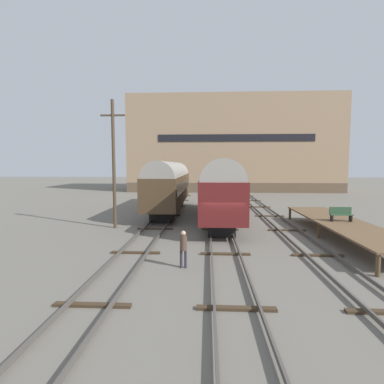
% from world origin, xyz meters
% --- Properties ---
extents(ground_plane, '(200.00, 200.00, 0.00)m').
position_xyz_m(ground_plane, '(0.00, 0.00, 0.00)').
color(ground_plane, '#6B665B').
extents(track_left, '(2.60, 60.00, 0.26)m').
position_xyz_m(track_left, '(-4.75, 0.00, 0.14)').
color(track_left, '#4C4742').
rests_on(track_left, ground).
extents(track_middle, '(2.60, 60.00, 0.26)m').
position_xyz_m(track_middle, '(0.00, 0.00, 0.14)').
color(track_middle, '#4C4742').
rests_on(track_middle, ground).
extents(track_right, '(2.60, 60.00, 0.26)m').
position_xyz_m(track_right, '(4.75, 0.00, 0.14)').
color(track_right, '#4C4742').
rests_on(track_right, ground).
extents(train_car_brown, '(2.93, 15.93, 5.04)m').
position_xyz_m(train_car_brown, '(-4.75, 11.66, 2.86)').
color(train_car_brown, black).
rests_on(train_car_brown, ground).
extents(train_car_maroon, '(3.07, 15.77, 5.11)m').
position_xyz_m(train_car_maroon, '(0.00, 6.94, 2.88)').
color(train_car_maroon, black).
rests_on(train_car_maroon, ground).
extents(station_platform, '(3.12, 13.73, 1.07)m').
position_xyz_m(station_platform, '(7.63, 0.96, 0.99)').
color(station_platform, brown).
rests_on(station_platform, ground).
extents(bench, '(1.40, 0.40, 0.91)m').
position_xyz_m(bench, '(7.68, 1.23, 1.56)').
color(bench, '#2D4C33').
rests_on(bench, station_platform).
extents(person_worker, '(0.32, 0.32, 1.72)m').
position_xyz_m(person_worker, '(-2.03, -5.08, 1.04)').
color(person_worker, '#282833').
rests_on(person_worker, ground).
extents(utility_pole, '(1.80, 0.24, 9.42)m').
position_xyz_m(utility_pole, '(-7.84, 3.40, 4.87)').
color(utility_pole, '#473828').
rests_on(utility_pole, ground).
extents(warehouse_building, '(37.52, 13.52, 16.88)m').
position_xyz_m(warehouse_building, '(3.78, 39.56, 8.44)').
color(warehouse_building, brown).
rests_on(warehouse_building, ground).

